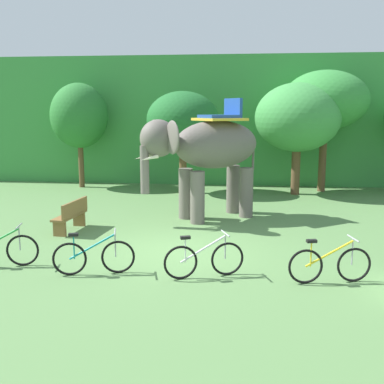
{
  "coord_description": "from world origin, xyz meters",
  "views": [
    {
      "loc": [
        1.6,
        -10.95,
        3.41
      ],
      "look_at": [
        0.28,
        1.0,
        1.3
      ],
      "focal_mm": 43.7,
      "sensor_mm": 36.0,
      "label": 1
    }
  ],
  "objects": [
    {
      "name": "foliage_hedge",
      "position": [
        0.0,
        13.4,
        2.93
      ],
      "size": [
        36.0,
        6.0,
        5.85
      ],
      "primitive_type": "cube",
      "color": "#3D8E42",
      "rests_on": "ground"
    },
    {
      "name": "tree_right",
      "position": [
        -0.89,
        8.17,
        3.02
      ],
      "size": [
        2.95,
        2.95,
        4.18
      ],
      "color": "brown",
      "rests_on": "ground"
    },
    {
      "name": "tree_left",
      "position": [
        4.93,
        9.2,
        3.79
      ],
      "size": [
        3.53,
        3.53,
        5.04
      ],
      "color": "brown",
      "rests_on": "ground"
    },
    {
      "name": "ground_plane",
      "position": [
        0.0,
        0.0,
        0.0
      ],
      "size": [
        80.0,
        80.0,
        0.0
      ],
      "primitive_type": "plane",
      "color": "#567F47"
    },
    {
      "name": "bike_teal",
      "position": [
        -1.48,
        -1.84,
        0.39
      ],
      "size": [
        1.67,
        0.61,
        0.92
      ],
      "color": "black",
      "rests_on": "ground"
    },
    {
      "name": "bike_yellow",
      "position": [
        3.35,
        -1.8,
        0.39
      ],
      "size": [
        1.68,
        0.55,
        0.92
      ],
      "color": "black",
      "rests_on": "ground"
    },
    {
      "name": "tree_center_right",
      "position": [
        3.73,
        8.33,
        3.11
      ],
      "size": [
        3.42,
        3.42,
        4.5
      ],
      "color": "brown",
      "rests_on": "ground"
    },
    {
      "name": "bike_white",
      "position": [
        0.83,
        -1.76,
        0.39
      ],
      "size": [
        1.62,
        0.73,
        0.92
      ],
      "color": "black",
      "rests_on": "ground"
    },
    {
      "name": "tree_far_right",
      "position": [
        -5.6,
        9.11,
        3.16
      ],
      "size": [
        2.5,
        2.5,
        4.59
      ],
      "color": "brown",
      "rests_on": "ground"
    },
    {
      "name": "wooden_bench",
      "position": [
        -3.23,
        1.55,
        0.48
      ],
      "size": [
        0.56,
        1.53,
        0.89
      ],
      "color": "brown",
      "rests_on": "ground"
    },
    {
      "name": "elephant",
      "position": [
        0.48,
        3.53,
        2.2
      ],
      "size": [
        3.97,
        3.36,
        3.78
      ],
      "color": "#665E56",
      "rests_on": "ground"
    }
  ]
}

